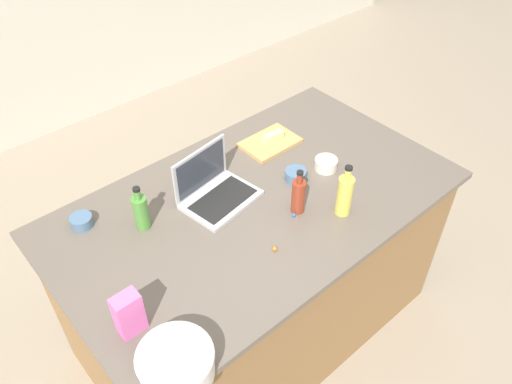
{
  "coord_description": "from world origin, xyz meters",
  "views": [
    {
      "loc": [
        -1.04,
        -1.2,
        2.37
      ],
      "look_at": [
        0.0,
        0.0,
        0.95
      ],
      "focal_mm": 35.54,
      "sensor_mm": 36.0,
      "label": 1
    }
  ],
  "objects_px": {
    "mixing_bowl_large": "(176,363)",
    "bottle_oil": "(345,195)",
    "bottle_soy": "(298,195)",
    "butter_stick_left": "(273,137)",
    "ramekin_small": "(326,164)",
    "laptop": "(214,189)",
    "cutting_board": "(270,143)",
    "candy_bag": "(129,314)",
    "ramekin_wide": "(296,175)",
    "bottle_olive": "(141,211)",
    "ramekin_medium": "(82,221)"
  },
  "relations": [
    {
      "from": "mixing_bowl_large",
      "to": "ramekin_wide",
      "type": "relative_size",
      "value": 2.52
    },
    {
      "from": "bottle_olive",
      "to": "cutting_board",
      "type": "xyz_separation_m",
      "value": [
        0.76,
        0.08,
        -0.07
      ]
    },
    {
      "from": "mixing_bowl_large",
      "to": "ramekin_medium",
      "type": "relative_size",
      "value": 2.69
    },
    {
      "from": "ramekin_small",
      "to": "laptop",
      "type": "bearing_deg",
      "value": 160.77
    },
    {
      "from": "mixing_bowl_large",
      "to": "candy_bag",
      "type": "distance_m",
      "value": 0.23
    },
    {
      "from": "laptop",
      "to": "butter_stick_left",
      "type": "xyz_separation_m",
      "value": [
        0.46,
        0.13,
        -0.01
      ]
    },
    {
      "from": "bottle_olive",
      "to": "cutting_board",
      "type": "bearing_deg",
      "value": 5.75
    },
    {
      "from": "laptop",
      "to": "mixing_bowl_large",
      "type": "distance_m",
      "value": 0.81
    },
    {
      "from": "butter_stick_left",
      "to": "bottle_soy",
      "type": "bearing_deg",
      "value": -120.32
    },
    {
      "from": "ramekin_medium",
      "to": "candy_bag",
      "type": "relative_size",
      "value": 0.53
    },
    {
      "from": "laptop",
      "to": "cutting_board",
      "type": "relative_size",
      "value": 1.25
    },
    {
      "from": "ramekin_small",
      "to": "butter_stick_left",
      "type": "bearing_deg",
      "value": 98.82
    },
    {
      "from": "butter_stick_left",
      "to": "ramekin_medium",
      "type": "xyz_separation_m",
      "value": [
        -0.97,
        0.09,
        -0.01
      ]
    },
    {
      "from": "ramekin_small",
      "to": "candy_bag",
      "type": "relative_size",
      "value": 0.61
    },
    {
      "from": "bottle_oil",
      "to": "candy_bag",
      "type": "relative_size",
      "value": 1.42
    },
    {
      "from": "bottle_soy",
      "to": "bottle_oil",
      "type": "bearing_deg",
      "value": -43.83
    },
    {
      "from": "bottle_oil",
      "to": "butter_stick_left",
      "type": "bearing_deg",
      "value": 78.58
    },
    {
      "from": "bottle_soy",
      "to": "candy_bag",
      "type": "bearing_deg",
      "value": -176.7
    },
    {
      "from": "cutting_board",
      "to": "ramekin_medium",
      "type": "bearing_deg",
      "value": 174.47
    },
    {
      "from": "cutting_board",
      "to": "candy_bag",
      "type": "distance_m",
      "value": 1.15
    },
    {
      "from": "ramekin_wide",
      "to": "candy_bag",
      "type": "height_order",
      "value": "candy_bag"
    },
    {
      "from": "candy_bag",
      "to": "bottle_oil",
      "type": "bearing_deg",
      "value": -4.93
    },
    {
      "from": "bottle_soy",
      "to": "ramekin_medium",
      "type": "xyz_separation_m",
      "value": [
        -0.72,
        0.51,
        -0.06
      ]
    },
    {
      "from": "laptop",
      "to": "bottle_oil",
      "type": "distance_m",
      "value": 0.55
    },
    {
      "from": "mixing_bowl_large",
      "to": "bottle_soy",
      "type": "height_order",
      "value": "bottle_soy"
    },
    {
      "from": "bottle_oil",
      "to": "ramekin_medium",
      "type": "relative_size",
      "value": 2.68
    },
    {
      "from": "laptop",
      "to": "bottle_soy",
      "type": "relative_size",
      "value": 1.62
    },
    {
      "from": "bottle_oil",
      "to": "ramekin_small",
      "type": "distance_m",
      "value": 0.3
    },
    {
      "from": "bottle_oil",
      "to": "ramekin_wide",
      "type": "relative_size",
      "value": 2.51
    },
    {
      "from": "bottle_olive",
      "to": "bottle_oil",
      "type": "xyz_separation_m",
      "value": [
        0.67,
        -0.47,
        0.02
      ]
    },
    {
      "from": "bottle_soy",
      "to": "butter_stick_left",
      "type": "distance_m",
      "value": 0.49
    },
    {
      "from": "ramekin_medium",
      "to": "candy_bag",
      "type": "bearing_deg",
      "value": -100.07
    },
    {
      "from": "butter_stick_left",
      "to": "cutting_board",
      "type": "bearing_deg",
      "value": 180.0
    },
    {
      "from": "laptop",
      "to": "candy_bag",
      "type": "height_order",
      "value": "laptop"
    },
    {
      "from": "bottle_soy",
      "to": "ramekin_medium",
      "type": "bearing_deg",
      "value": 144.55
    },
    {
      "from": "laptop",
      "to": "ramekin_wide",
      "type": "bearing_deg",
      "value": -21.69
    },
    {
      "from": "bottle_olive",
      "to": "ramekin_medium",
      "type": "height_order",
      "value": "bottle_olive"
    },
    {
      "from": "bottle_soy",
      "to": "cutting_board",
      "type": "xyz_separation_m",
      "value": [
        0.23,
        0.42,
        -0.08
      ]
    },
    {
      "from": "bottle_oil",
      "to": "bottle_olive",
      "type": "bearing_deg",
      "value": 144.74
    },
    {
      "from": "bottle_oil",
      "to": "candy_bag",
      "type": "bearing_deg",
      "value": 175.07
    },
    {
      "from": "ramekin_small",
      "to": "ramekin_medium",
      "type": "relative_size",
      "value": 1.16
    },
    {
      "from": "cutting_board",
      "to": "butter_stick_left",
      "type": "relative_size",
      "value": 2.46
    },
    {
      "from": "cutting_board",
      "to": "ramekin_small",
      "type": "bearing_deg",
      "value": -77.76
    },
    {
      "from": "bottle_soy",
      "to": "ramekin_small",
      "type": "distance_m",
      "value": 0.32
    },
    {
      "from": "ramekin_medium",
      "to": "ramekin_wide",
      "type": "bearing_deg",
      "value": -22.88
    },
    {
      "from": "ramekin_wide",
      "to": "bottle_olive",
      "type": "bearing_deg",
      "value": 163.96
    },
    {
      "from": "laptop",
      "to": "bottle_oil",
      "type": "relative_size",
      "value": 1.41
    },
    {
      "from": "laptop",
      "to": "bottle_oil",
      "type": "height_order",
      "value": "bottle_oil"
    },
    {
      "from": "bottle_olive",
      "to": "ramekin_small",
      "type": "relative_size",
      "value": 1.96
    },
    {
      "from": "mixing_bowl_large",
      "to": "bottle_oil",
      "type": "bearing_deg",
      "value": 9.01
    }
  ]
}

